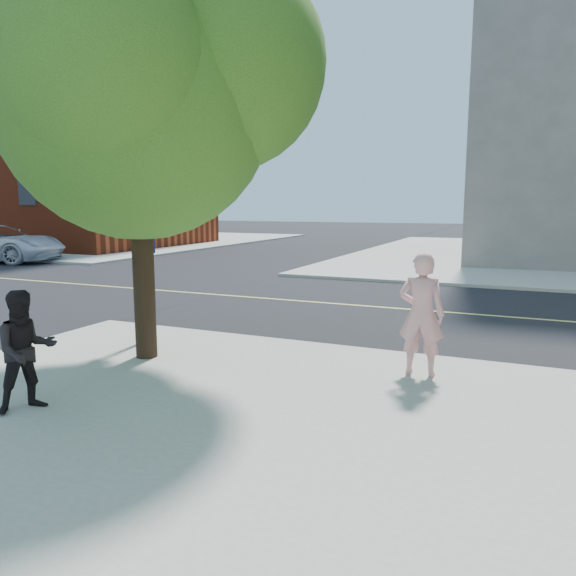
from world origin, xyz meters
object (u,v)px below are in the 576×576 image
at_px(street_tree, 142,68).
at_px(signal_pole, 63,174).
at_px(pedestrian, 26,351).
at_px(man_on_phone, 421,314).

bearing_deg(street_tree, signal_pole, 161.95).
bearing_deg(pedestrian, street_tree, 28.83).
height_order(pedestrian, street_tree, street_tree).
relative_size(pedestrian, street_tree, 0.21).
height_order(man_on_phone, signal_pole, signal_pole).
bearing_deg(signal_pole, man_on_phone, 23.71).
xyz_separation_m(street_tree, signal_pole, (-2.66, 0.87, -1.53)).
relative_size(man_on_phone, signal_pole, 0.48).
height_order(pedestrian, signal_pole, signal_pole).
distance_m(man_on_phone, pedestrian, 5.43).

